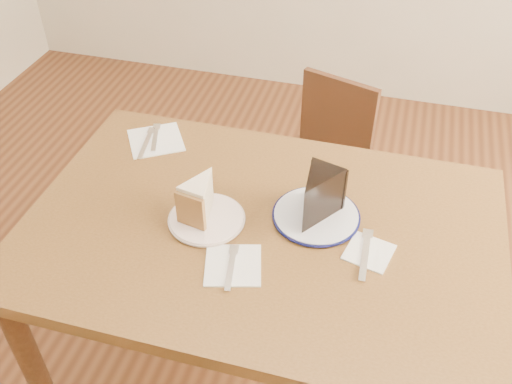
{
  "coord_description": "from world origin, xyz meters",
  "views": [
    {
      "loc": [
        0.26,
        -1.0,
        1.75
      ],
      "look_at": [
        -0.03,
        0.07,
        0.8
      ],
      "focal_mm": 40.0,
      "sensor_mm": 36.0,
      "label": 1
    }
  ],
  "objects_px": {
    "carrot_cake": "(202,197)",
    "plate_cream": "(207,219)",
    "chair_far": "(321,165)",
    "plate_navy": "(316,216)",
    "table": "(261,253)",
    "chocolate_cake": "(315,200)"
  },
  "relations": [
    {
      "from": "plate_cream",
      "to": "plate_navy",
      "type": "xyz_separation_m",
      "value": [
        0.27,
        0.09,
        0.0
      ]
    },
    {
      "from": "plate_cream",
      "to": "chocolate_cake",
      "type": "bearing_deg",
      "value": 15.43
    },
    {
      "from": "plate_cream",
      "to": "carrot_cake",
      "type": "distance_m",
      "value": 0.06
    },
    {
      "from": "carrot_cake",
      "to": "chair_far",
      "type": "bearing_deg",
      "value": 86.19
    },
    {
      "from": "carrot_cake",
      "to": "table",
      "type": "bearing_deg",
      "value": 10.68
    },
    {
      "from": "plate_cream",
      "to": "plate_navy",
      "type": "distance_m",
      "value": 0.28
    },
    {
      "from": "chair_far",
      "to": "carrot_cake",
      "type": "distance_m",
      "value": 0.87
    },
    {
      "from": "chair_far",
      "to": "chocolate_cake",
      "type": "distance_m",
      "value": 0.81
    },
    {
      "from": "table",
      "to": "carrot_cake",
      "type": "bearing_deg",
      "value": 179.75
    },
    {
      "from": "plate_navy",
      "to": "chocolate_cake",
      "type": "height_order",
      "value": "chocolate_cake"
    },
    {
      "from": "chair_far",
      "to": "plate_navy",
      "type": "height_order",
      "value": "plate_navy"
    },
    {
      "from": "carrot_cake",
      "to": "plate_cream",
      "type": "bearing_deg",
      "value": -41.88
    },
    {
      "from": "plate_navy",
      "to": "chocolate_cake",
      "type": "bearing_deg",
      "value": -103.91
    },
    {
      "from": "plate_cream",
      "to": "chocolate_cake",
      "type": "relative_size",
      "value": 1.41
    },
    {
      "from": "carrot_cake",
      "to": "chocolate_cake",
      "type": "xyz_separation_m",
      "value": [
        0.28,
        0.05,
        0.01
      ]
    },
    {
      "from": "chair_far",
      "to": "chocolate_cake",
      "type": "relative_size",
      "value": 5.38
    },
    {
      "from": "table",
      "to": "chair_far",
      "type": "relative_size",
      "value": 1.67
    },
    {
      "from": "chair_far",
      "to": "plate_navy",
      "type": "xyz_separation_m",
      "value": [
        0.09,
        -0.67,
        0.36
      ]
    },
    {
      "from": "chair_far",
      "to": "carrot_cake",
      "type": "xyz_separation_m",
      "value": [
        -0.19,
        -0.74,
        0.41
      ]
    },
    {
      "from": "plate_cream",
      "to": "plate_navy",
      "type": "relative_size",
      "value": 0.87
    },
    {
      "from": "table",
      "to": "carrot_cake",
      "type": "xyz_separation_m",
      "value": [
        -0.15,
        0.0,
        0.16
      ]
    },
    {
      "from": "table",
      "to": "plate_navy",
      "type": "relative_size",
      "value": 5.58
    }
  ]
}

